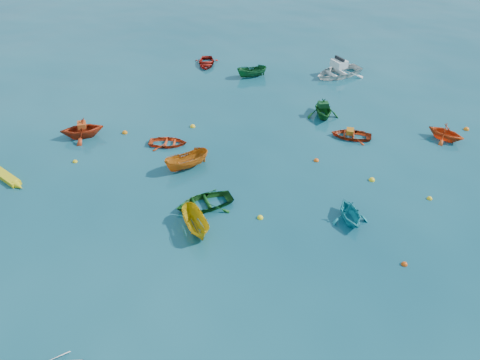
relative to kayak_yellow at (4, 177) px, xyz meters
The scene contains 26 objects.
ground 12.84m from the kayak_yellow, ahead, with size 160.00×160.00×0.00m, color #0B3E50.
dinghy_orange_w 5.87m from the kayak_yellow, 82.83° to the left, with size 2.44×2.83×1.49m, color #BB3011.
sampan_yellow_mid 12.86m from the kayak_yellow, ahead, with size 1.05×2.79×1.08m, color gold.
dinghy_green_e 12.54m from the kayak_yellow, 17.08° to the left, with size 2.28×3.19×0.66m, color #104813.
dinghy_cyan_se 20.42m from the kayak_yellow, 18.54° to the left, with size 1.99×2.31×1.22m, color teal.
dinghy_red_nw 10.12m from the kayak_yellow, 51.00° to the left, with size 1.81×2.53×0.53m, color red.
sampan_orange_n 11.02m from the kayak_yellow, 34.63° to the left, with size 1.11×2.93×1.13m, color #BD5F11.
dinghy_green_n 21.65m from the kayak_yellow, 50.44° to the left, with size 2.33×2.70×1.42m, color #13551B.
dinghy_red_ne 22.26m from the kayak_yellow, 41.84° to the left, with size 1.93×2.69×0.56m, color #A62D0D.
dinghy_red_far 20.61m from the kayak_yellow, 86.92° to the left, with size 2.12×2.96×0.61m, color #9C150D.
dinghy_orange_far 28.38m from the kayak_yellow, 38.62° to the left, with size 2.07×2.40×1.26m, color #DA4514.
sampan_green_far 21.16m from the kayak_yellow, 73.74° to the left, with size 0.99×2.62×1.01m, color #135326.
kayak_yellow is the anchor object (origin of this frame).
motorboat_white 27.15m from the kayak_yellow, 63.31° to the left, with size 3.16×4.42×1.52m, color silver.
tarp_orange_a 5.98m from the kayak_yellow, 82.54° to the left, with size 0.70×0.53×0.34m, color #D14415.
tarp_green_b 21.70m from the kayak_yellow, 50.70° to the left, with size 0.72×0.55×0.35m, color #0F3F1A.
tarp_orange_b 22.18m from the kayak_yellow, 41.95° to the left, with size 0.63×0.48×0.31m, color #BF6713.
buoy_ye_a 15.76m from the kayak_yellow, 15.84° to the left, with size 0.33×0.33×0.33m, color yellow.
buoy_or_b 23.20m from the kayak_yellow, 11.71° to the left, with size 0.31×0.31×0.31m, color #D1440B.
buoy_ye_b 4.15m from the kayak_yellow, 52.38° to the left, with size 0.31×0.31×0.31m, color gold.
buoy_or_c 8.12m from the kayak_yellow, 69.46° to the left, with size 0.39×0.39×0.39m, color orange.
buoy_ye_c 22.06m from the kayak_yellow, 28.83° to the left, with size 0.37×0.37×0.37m, color yellow.
buoy_or_d 19.11m from the kayak_yellow, 34.96° to the left, with size 0.33×0.33×0.33m, color #F8560D.
buoy_ye_d 12.44m from the kayak_yellow, 58.91° to the left, with size 0.38×0.38×0.38m, color yellow.
buoy_or_e 30.58m from the kayak_yellow, 40.44° to the left, with size 0.39×0.39×0.39m, color orange.
buoy_ye_e 25.01m from the kayak_yellow, 24.86° to the left, with size 0.30×0.30×0.30m, color yellow.
Camera 1 is at (10.90, -14.05, 16.38)m, focal length 35.00 mm.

